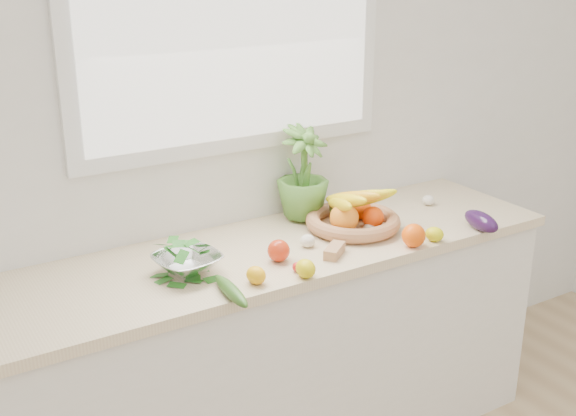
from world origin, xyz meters
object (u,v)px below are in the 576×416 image
cucumber (231,291)px  colander_with_spinach (187,258)px  eggplant (481,221)px  fruit_basket (353,216)px  potted_herb (303,172)px  apple (279,251)px

cucumber → colander_with_spinach: bearing=101.1°
eggplant → fruit_basket: (-0.42, 0.27, 0.02)m
cucumber → potted_herb: size_ratio=0.65×
eggplant → potted_herb: (-0.53, 0.47, 0.16)m
cucumber → colander_with_spinach: colander_with_spinach is taller
apple → eggplant: size_ratio=0.43×
apple → potted_herb: 0.46m
potted_herb → colander_with_spinach: size_ratio=1.49×
eggplant → potted_herb: bearing=138.3°
apple → potted_herb: (0.30, 0.31, 0.16)m
eggplant → cucumber: bearing=180.0°
cucumber → potted_herb: bearing=39.4°
apple → potted_herb: bearing=45.9°
potted_herb → colander_with_spinach: bearing=-158.9°
eggplant → cucumber: (-1.10, 0.00, -0.01)m
eggplant → colander_with_spinach: colander_with_spinach is taller
potted_herb → colander_with_spinach: potted_herb is taller
colander_with_spinach → fruit_basket: bearing=3.3°
potted_herb → fruit_basket: 0.27m
potted_herb → fruit_basket: bearing=-61.4°
apple → potted_herb: size_ratio=0.21×
apple → fruit_basket: size_ratio=0.16×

